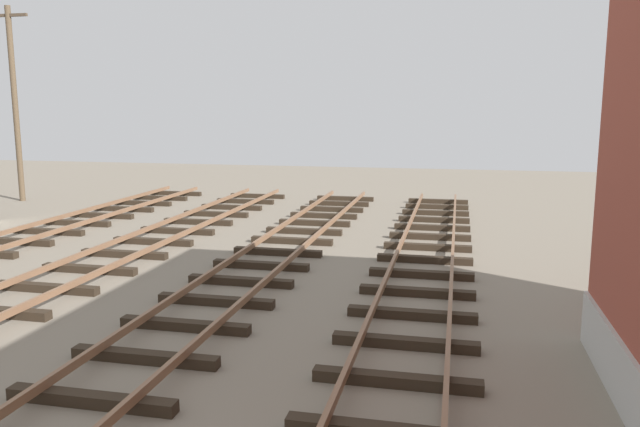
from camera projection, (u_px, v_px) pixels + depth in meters
name	position (u px, v px, depth m)	size (l,w,h in m)	color
utility_pole_far	(15.00, 101.00, 26.92)	(1.80, 0.24, 8.29)	brown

